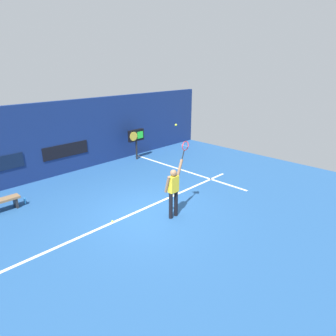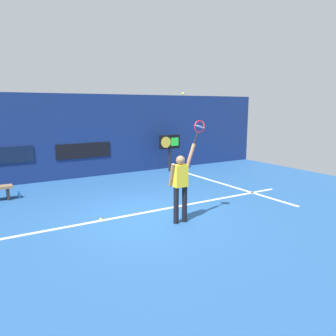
# 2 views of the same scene
# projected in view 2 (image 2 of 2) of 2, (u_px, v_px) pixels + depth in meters

# --- Properties ---
(ground_plane) EXTENTS (18.00, 18.00, 0.00)m
(ground_plane) POSITION_uv_depth(u_px,v_px,m) (151.00, 216.00, 8.75)
(ground_plane) COLOR #23518C
(back_wall) EXTENTS (18.00, 0.20, 3.35)m
(back_wall) POSITION_uv_depth(u_px,v_px,m) (82.00, 136.00, 13.30)
(back_wall) COLOR navy
(back_wall) RESTS_ON ground_plane
(sponsor_banner_center) EXTENTS (2.20, 0.03, 0.60)m
(sponsor_banner_center) POSITION_uv_depth(u_px,v_px,m) (84.00, 151.00, 13.30)
(sponsor_banner_center) COLOR black
(sponsor_banner_portside) EXTENTS (2.20, 0.03, 0.60)m
(sponsor_banner_portside) POSITION_uv_depth(u_px,v_px,m) (1.00, 156.00, 11.77)
(sponsor_banner_portside) COLOR #0C1933
(court_baseline) EXTENTS (10.00, 0.10, 0.01)m
(court_baseline) POSITION_uv_depth(u_px,v_px,m) (145.00, 213.00, 9.03)
(court_baseline) COLOR white
(court_baseline) RESTS_ON ground_plane
(court_sideline) EXTENTS (0.10, 7.00, 0.01)m
(court_sideline) POSITION_uv_depth(u_px,v_px,m) (220.00, 183.00, 12.50)
(court_sideline) COLOR white
(court_sideline) RESTS_ON ground_plane
(tennis_player) EXTENTS (0.69, 0.31, 1.97)m
(tennis_player) POSITION_uv_depth(u_px,v_px,m) (180.00, 183.00, 8.10)
(tennis_player) COLOR black
(tennis_player) RESTS_ON ground_plane
(tennis_racket) EXTENTS (0.40, 0.27, 0.63)m
(tennis_racket) POSITION_uv_depth(u_px,v_px,m) (199.00, 128.00, 8.13)
(tennis_racket) COLOR black
(tennis_ball) EXTENTS (0.07, 0.07, 0.07)m
(tennis_ball) POSITION_uv_depth(u_px,v_px,m) (183.00, 94.00, 7.62)
(tennis_ball) COLOR #CCE033
(scoreboard_clock) EXTENTS (0.96, 0.20, 1.62)m
(scoreboard_clock) POSITION_uv_depth(u_px,v_px,m) (170.00, 143.00, 14.57)
(scoreboard_clock) COLOR black
(scoreboard_clock) RESTS_ON ground_plane
(water_bottle) EXTENTS (0.07, 0.07, 0.24)m
(water_bottle) POSITION_uv_depth(u_px,v_px,m) (19.00, 194.00, 10.49)
(water_bottle) COLOR #338CD8
(water_bottle) RESTS_ON ground_plane
(spare_ball) EXTENTS (0.07, 0.07, 0.07)m
(spare_ball) POSITION_uv_depth(u_px,v_px,m) (101.00, 219.00, 8.42)
(spare_ball) COLOR #CCE033
(spare_ball) RESTS_ON ground_plane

